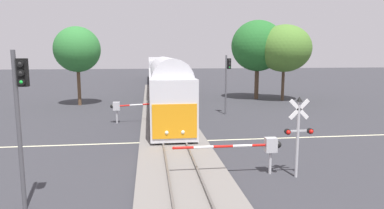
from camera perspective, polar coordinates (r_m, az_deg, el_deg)
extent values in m
plane|color=#333338|center=(22.66, -3.20, -6.27)|extent=(220.00, 220.00, 0.00)
cube|color=beige|center=(22.66, -3.20, -6.26)|extent=(44.00, 0.20, 0.01)
cube|color=slate|center=(22.64, -3.20, -6.05)|extent=(4.40, 80.00, 0.18)
cube|color=#56514C|center=(22.56, -5.03, -5.70)|extent=(0.10, 80.00, 0.14)
cube|color=#56514C|center=(22.66, -1.39, -5.61)|extent=(0.10, 80.00, 0.14)
cube|color=silver|center=(29.43, -4.26, 1.67)|extent=(3.00, 17.69, 3.90)
cube|color=orange|center=(20.78, -2.94, -2.86)|extent=(2.76, 0.08, 2.15)
cylinder|color=silver|center=(29.27, -4.30, 5.22)|extent=(2.76, 15.92, 2.76)
sphere|color=#F4F2CC|center=(20.89, -4.29, -4.73)|extent=(0.24, 0.24, 0.24)
sphere|color=#F4F2CC|center=(20.96, -1.55, -4.66)|extent=(0.24, 0.24, 0.24)
cube|color=silver|center=(50.34, -5.55, 4.92)|extent=(3.00, 22.59, 4.60)
cube|color=black|center=(50.39, -3.83, 5.29)|extent=(0.04, 20.33, 0.90)
cube|color=red|center=(50.49, -3.80, 3.64)|extent=(0.04, 20.78, 0.36)
cube|color=silver|center=(73.79, -6.12, 6.07)|extent=(3.00, 22.59, 4.60)
cube|color=black|center=(73.83, -4.95, 6.32)|extent=(0.04, 20.33, 0.90)
cube|color=red|center=(73.90, -4.93, 5.19)|extent=(0.04, 20.78, 0.36)
cylinder|color=#B7B7BC|center=(17.10, 13.02, -9.54)|extent=(0.14, 0.14, 1.10)
cube|color=#B7B7BC|center=(16.84, 13.12, -6.63)|extent=(0.56, 0.40, 0.70)
sphere|color=black|center=(16.97, 14.24, -6.56)|extent=(0.36, 0.36, 0.36)
cylinder|color=red|center=(16.69, 11.60, -6.72)|extent=(0.94, 0.12, 0.12)
cylinder|color=white|center=(16.41, 8.48, -6.89)|extent=(0.94, 0.12, 0.12)
cylinder|color=red|center=(16.19, 5.26, -7.04)|extent=(0.94, 0.12, 0.12)
cylinder|color=white|center=(16.02, 1.96, -7.18)|extent=(0.94, 0.12, 0.12)
cylinder|color=red|center=(15.90, -1.41, -7.30)|extent=(0.94, 0.12, 0.12)
sphere|color=red|center=(15.86, -3.11, -7.34)|extent=(0.14, 0.14, 0.14)
cylinder|color=#B2B2B7|center=(16.63, 17.35, -5.72)|extent=(0.14, 0.14, 3.62)
cube|color=white|center=(16.32, 17.60, -0.77)|extent=(0.98, 0.05, 0.98)
cube|color=white|center=(16.32, 17.60, -0.77)|extent=(0.98, 0.05, 0.98)
cube|color=#B2B2B7|center=(16.53, 17.41, -4.26)|extent=(1.10, 0.08, 0.08)
cylinder|color=black|center=(16.22, 15.79, -4.43)|extent=(0.26, 0.18, 0.26)
cylinder|color=black|center=(16.68, 19.28, -4.24)|extent=(0.26, 0.18, 0.26)
sphere|color=red|center=(16.13, 15.93, -4.51)|extent=(0.20, 0.20, 0.20)
sphere|color=red|center=(16.59, 19.43, -4.31)|extent=(0.20, 0.20, 0.20)
cone|color=black|center=(16.27, 17.65, 0.88)|extent=(0.28, 0.28, 0.22)
cylinder|color=#B7B7BC|center=(29.10, -12.54, -2.02)|extent=(0.14, 0.14, 1.10)
cube|color=#B7B7BC|center=(28.95, -12.60, -0.27)|extent=(0.56, 0.40, 0.70)
sphere|color=black|center=(28.99, -13.29, -0.29)|extent=(0.36, 0.36, 0.36)
cylinder|color=red|center=(28.90, -11.53, -0.20)|extent=(1.09, 0.12, 0.17)
cylinder|color=white|center=(28.83, -9.37, -0.06)|extent=(1.09, 0.12, 0.17)
cylinder|color=red|center=(28.80, -7.21, 0.08)|extent=(1.09, 0.12, 0.17)
cylinder|color=white|center=(28.82, -5.05, 0.22)|extent=(1.09, 0.12, 0.17)
cylinder|color=red|center=(28.87, -2.90, 0.36)|extent=(1.09, 0.12, 0.17)
sphere|color=red|center=(28.91, -1.82, 0.43)|extent=(0.14, 0.14, 0.14)
cylinder|color=#4C4C51|center=(13.85, -27.11, -4.20)|extent=(0.16, 0.16, 5.94)
cube|color=black|center=(13.47, -26.62, 4.84)|extent=(0.34, 0.26, 1.00)
sphere|color=#262626|center=(13.32, -26.92, 6.16)|extent=(0.20, 0.20, 0.20)
cylinder|color=black|center=(13.29, -26.96, 6.16)|extent=(0.24, 0.10, 0.24)
sphere|color=#262626|center=(13.33, -26.83, 4.79)|extent=(0.20, 0.20, 0.20)
cylinder|color=black|center=(13.30, -26.87, 4.78)|extent=(0.24, 0.10, 0.24)
sphere|color=green|center=(13.35, -26.73, 3.42)|extent=(0.20, 0.20, 0.20)
cylinder|color=black|center=(13.32, -26.78, 3.41)|extent=(0.24, 0.10, 0.24)
cylinder|color=#4C4C51|center=(32.39, 5.72, 3.27)|extent=(0.16, 0.16, 5.66)
cube|color=black|center=(32.33, 6.26, 6.86)|extent=(0.34, 0.26, 1.00)
sphere|color=#262626|center=(32.18, 6.34, 7.42)|extent=(0.20, 0.20, 0.20)
cylinder|color=black|center=(32.15, 6.35, 7.42)|extent=(0.24, 0.10, 0.24)
sphere|color=#262626|center=(32.19, 6.33, 6.85)|extent=(0.20, 0.20, 0.20)
cylinder|color=black|center=(32.16, 6.34, 6.85)|extent=(0.24, 0.10, 0.24)
sphere|color=green|center=(32.20, 6.32, 6.28)|extent=(0.20, 0.20, 0.20)
cylinder|color=black|center=(32.17, 6.33, 6.28)|extent=(0.24, 0.10, 0.24)
cylinder|color=brown|center=(40.25, -18.50, 2.99)|extent=(0.38, 0.38, 4.38)
ellipsoid|color=#2D7533|center=(40.09, -18.78, 8.79)|extent=(5.08, 5.08, 5.02)
cylinder|color=#4C3828|center=(43.51, 15.06, 3.46)|extent=(0.36, 0.36, 4.28)
ellipsoid|color=#4C7A2D|center=(43.36, 15.29, 9.11)|extent=(6.52, 6.52, 5.74)
cylinder|color=#4C3828|center=(44.30, 10.83, 3.75)|extent=(0.53, 0.53, 4.38)
ellipsoid|color=#236628|center=(44.16, 11.00, 9.69)|extent=(6.62, 6.62, 6.39)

